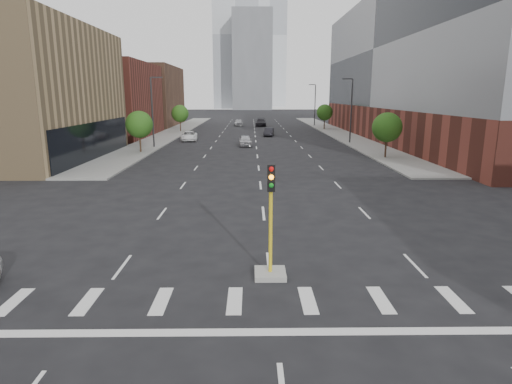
{
  "coord_description": "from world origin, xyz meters",
  "views": [
    {
      "loc": [
        -0.73,
        -6.38,
        6.85
      ],
      "look_at": [
        -0.51,
        12.69,
        2.5
      ],
      "focal_mm": 30.0,
      "sensor_mm": 36.0,
      "label": 1
    }
  ],
  "objects_px": {
    "median_traffic_signal": "(270,253)",
    "car_far_left": "(189,136)",
    "car_near_left": "(245,141)",
    "car_mid_right": "(269,132)",
    "car_deep_right": "(261,122)",
    "car_distant": "(239,122)"
  },
  "relations": [
    {
      "from": "car_deep_right",
      "to": "car_mid_right",
      "type": "bearing_deg",
      "value": -86.13
    },
    {
      "from": "median_traffic_signal",
      "to": "car_far_left",
      "type": "bearing_deg",
      "value": 101.46
    },
    {
      "from": "car_mid_right",
      "to": "car_far_left",
      "type": "xyz_separation_m",
      "value": [
        -12.45,
        -7.46,
        0.01
      ]
    },
    {
      "from": "car_mid_right",
      "to": "car_far_left",
      "type": "height_order",
      "value": "car_far_left"
    },
    {
      "from": "car_near_left",
      "to": "car_mid_right",
      "type": "height_order",
      "value": "car_near_left"
    },
    {
      "from": "median_traffic_signal",
      "to": "car_mid_right",
      "type": "xyz_separation_m",
      "value": [
        2.35,
        57.33,
        -0.28
      ]
    },
    {
      "from": "median_traffic_signal",
      "to": "car_deep_right",
      "type": "xyz_separation_m",
      "value": [
        1.5,
        80.56,
        -0.15
      ]
    },
    {
      "from": "car_mid_right",
      "to": "median_traffic_signal",
      "type": "bearing_deg",
      "value": -84.54
    },
    {
      "from": "median_traffic_signal",
      "to": "car_distant",
      "type": "distance_m",
      "value": 81.59
    },
    {
      "from": "car_near_left",
      "to": "car_distant",
      "type": "xyz_separation_m",
      "value": [
        -2.0,
        38.41,
        0.04
      ]
    },
    {
      "from": "car_near_left",
      "to": "car_deep_right",
      "type": "height_order",
      "value": "car_deep_right"
    },
    {
      "from": "car_far_left",
      "to": "car_deep_right",
      "type": "height_order",
      "value": "car_deep_right"
    },
    {
      "from": "car_distant",
      "to": "car_far_left",
      "type": "bearing_deg",
      "value": -104.45
    },
    {
      "from": "median_traffic_signal",
      "to": "car_far_left",
      "type": "relative_size",
      "value": 0.86
    },
    {
      "from": "car_mid_right",
      "to": "car_deep_right",
      "type": "relative_size",
      "value": 0.74
    },
    {
      "from": "car_near_left",
      "to": "car_deep_right",
      "type": "relative_size",
      "value": 0.76
    },
    {
      "from": "car_distant",
      "to": "median_traffic_signal",
      "type": "bearing_deg",
      "value": -90.2
    },
    {
      "from": "car_near_left",
      "to": "car_far_left",
      "type": "distance_m",
      "value": 10.94
    },
    {
      "from": "car_near_left",
      "to": "car_mid_right",
      "type": "bearing_deg",
      "value": 72.31
    },
    {
      "from": "median_traffic_signal",
      "to": "car_distant",
      "type": "height_order",
      "value": "median_traffic_signal"
    },
    {
      "from": "car_far_left",
      "to": "car_deep_right",
      "type": "distance_m",
      "value": 32.81
    },
    {
      "from": "car_deep_right",
      "to": "median_traffic_signal",
      "type": "bearing_deg",
      "value": -89.28
    }
  ]
}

